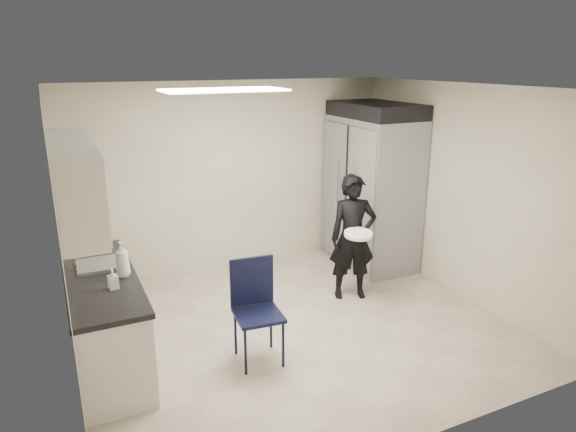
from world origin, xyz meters
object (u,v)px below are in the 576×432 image
lower_counter (105,321)px  man_tuxedo (353,237)px  commercial_fridge (372,193)px  folding_chair (258,315)px

lower_counter → man_tuxedo: bearing=4.3°
lower_counter → commercial_fridge: commercial_fridge is taller
commercial_fridge → folding_chair: size_ratio=2.12×
man_tuxedo → lower_counter: bearing=-157.4°
lower_counter → commercial_fridge: 3.98m
commercial_fridge → lower_counter: bearing=-164.1°
lower_counter → folding_chair: size_ratio=1.92×
lower_counter → folding_chair: 1.49m
lower_counter → folding_chair: folding_chair is taller
commercial_fridge → folding_chair: bearing=-145.0°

